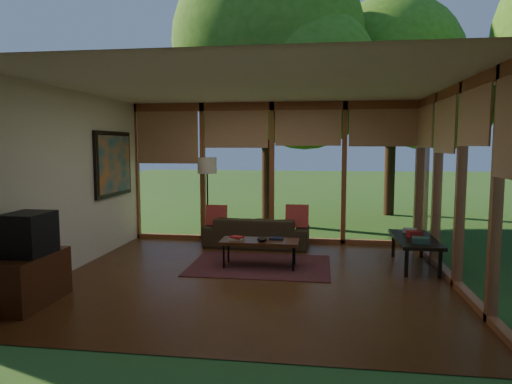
# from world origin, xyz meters

# --- Properties ---
(floor) EXTENTS (5.50, 5.50, 0.00)m
(floor) POSITION_xyz_m (0.00, 0.00, 0.00)
(floor) COLOR #593117
(floor) RESTS_ON ground
(ceiling) EXTENTS (5.50, 5.50, 0.00)m
(ceiling) POSITION_xyz_m (0.00, 0.00, 2.70)
(ceiling) COLOR silver
(ceiling) RESTS_ON ground
(wall_left) EXTENTS (0.04, 5.00, 2.70)m
(wall_left) POSITION_xyz_m (-2.75, 0.00, 1.35)
(wall_left) COLOR silver
(wall_left) RESTS_ON ground
(wall_front) EXTENTS (5.50, 0.04, 2.70)m
(wall_front) POSITION_xyz_m (0.00, -2.50, 1.35)
(wall_front) COLOR silver
(wall_front) RESTS_ON ground
(window_wall_back) EXTENTS (5.50, 0.12, 2.70)m
(window_wall_back) POSITION_xyz_m (0.00, 2.50, 1.35)
(window_wall_back) COLOR #9B5530
(window_wall_back) RESTS_ON ground
(window_wall_right) EXTENTS (0.12, 5.00, 2.70)m
(window_wall_right) POSITION_xyz_m (2.75, 0.00, 1.35)
(window_wall_right) COLOR #9B5530
(window_wall_right) RESTS_ON ground
(tree_nw) EXTENTS (4.43, 4.43, 6.46)m
(tree_nw) POSITION_xyz_m (-0.31, 4.53, 4.24)
(tree_nw) COLOR #392015
(tree_nw) RESTS_ON ground
(tree_ne) EXTENTS (3.75, 3.75, 5.80)m
(tree_ne) POSITION_xyz_m (2.78, 6.49, 3.91)
(tree_ne) COLOR #392015
(tree_ne) RESTS_ON ground
(rug) EXTENTS (2.17, 1.54, 0.01)m
(rug) POSITION_xyz_m (0.01, 0.67, 0.01)
(rug) COLOR maroon
(rug) RESTS_ON floor
(sofa) EXTENTS (1.93, 0.81, 0.56)m
(sofa) POSITION_xyz_m (-0.23, 2.00, 0.28)
(sofa) COLOR #392D1C
(sofa) RESTS_ON floor
(pillow_left) EXTENTS (0.38, 0.20, 0.40)m
(pillow_left) POSITION_xyz_m (-0.98, 1.95, 0.57)
(pillow_left) COLOR maroon
(pillow_left) RESTS_ON sofa
(pillow_right) EXTENTS (0.42, 0.22, 0.44)m
(pillow_right) POSITION_xyz_m (0.52, 1.95, 0.59)
(pillow_right) COLOR maroon
(pillow_right) RESTS_ON sofa
(ct_book_lower) EXTENTS (0.23, 0.18, 0.03)m
(ct_book_lower) POSITION_xyz_m (-0.33, 0.54, 0.44)
(ct_book_lower) COLOR #B3ADA2
(ct_book_lower) RESTS_ON coffee_table
(ct_book_upper) EXTENTS (0.23, 0.20, 0.03)m
(ct_book_upper) POSITION_xyz_m (-0.33, 0.54, 0.47)
(ct_book_upper) COLOR maroon
(ct_book_upper) RESTS_ON coffee_table
(ct_book_side) EXTENTS (0.21, 0.16, 0.03)m
(ct_book_side) POSITION_xyz_m (0.27, 0.67, 0.44)
(ct_book_side) COLOR black
(ct_book_side) RESTS_ON coffee_table
(ct_bowl) EXTENTS (0.16, 0.16, 0.07)m
(ct_bowl) POSITION_xyz_m (0.07, 0.49, 0.46)
(ct_bowl) COLOR black
(ct_bowl) RESTS_ON coffee_table
(media_cabinet) EXTENTS (0.50, 1.00, 0.60)m
(media_cabinet) POSITION_xyz_m (-2.47, -1.43, 0.30)
(media_cabinet) COLOR #4B2714
(media_cabinet) RESTS_ON floor
(television) EXTENTS (0.45, 0.55, 0.50)m
(television) POSITION_xyz_m (-2.45, -1.43, 0.85)
(television) COLOR black
(television) RESTS_ON media_cabinet
(console_book_a) EXTENTS (0.26, 0.20, 0.09)m
(console_book_a) POSITION_xyz_m (2.40, 0.56, 0.50)
(console_book_a) COLOR #31574A
(console_book_a) RESTS_ON side_console
(console_book_b) EXTENTS (0.24, 0.20, 0.10)m
(console_book_b) POSITION_xyz_m (2.40, 1.01, 0.50)
(console_book_b) COLOR maroon
(console_book_b) RESTS_ON side_console
(console_book_c) EXTENTS (0.25, 0.21, 0.06)m
(console_book_c) POSITION_xyz_m (2.40, 1.41, 0.49)
(console_book_c) COLOR #B3ADA2
(console_book_c) RESTS_ON side_console
(floor_lamp) EXTENTS (0.36, 0.36, 1.65)m
(floor_lamp) POSITION_xyz_m (-1.20, 2.14, 1.41)
(floor_lamp) COLOR black
(floor_lamp) RESTS_ON floor
(coffee_table) EXTENTS (1.20, 0.50, 0.43)m
(coffee_table) POSITION_xyz_m (0.02, 0.59, 0.39)
(coffee_table) COLOR #4B2714
(coffee_table) RESTS_ON floor
(side_console) EXTENTS (0.60, 1.40, 0.46)m
(side_console) POSITION_xyz_m (2.40, 0.96, 0.41)
(side_console) COLOR black
(side_console) RESTS_ON floor
(wall_painting) EXTENTS (0.06, 1.35, 1.15)m
(wall_painting) POSITION_xyz_m (-2.71, 1.40, 1.55)
(wall_painting) COLOR black
(wall_painting) RESTS_ON wall_left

